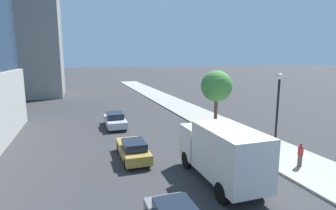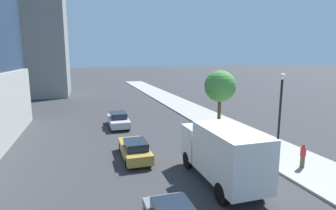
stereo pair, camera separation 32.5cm
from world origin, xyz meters
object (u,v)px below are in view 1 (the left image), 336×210
(street_tree, at_px, (216,86))
(box_truck, at_px, (222,151))
(construction_building, at_px, (15,13))
(pedestrian_red_shirt, at_px, (300,154))
(street_lamp, at_px, (278,102))
(car_silver, at_px, (115,120))
(car_gold, at_px, (133,150))

(street_tree, height_order, box_truck, street_tree)
(construction_building, distance_m, pedestrian_red_shirt, 50.99)
(street_lamp, xyz_separation_m, street_tree, (0.72, 10.35, 0.07))
(construction_building, distance_m, street_tree, 40.25)
(street_tree, relative_size, car_silver, 1.18)
(street_lamp, xyz_separation_m, pedestrian_red_shirt, (0.08, -2.32, -3.07))
(pedestrian_red_shirt, bearing_deg, box_truck, -177.97)
(car_silver, relative_size, box_truck, 0.70)
(construction_building, relative_size, car_gold, 7.15)
(construction_building, bearing_deg, car_silver, -64.98)
(street_tree, xyz_separation_m, car_gold, (-10.64, -7.63, -3.38))
(construction_building, height_order, box_truck, construction_building)
(construction_building, relative_size, street_tree, 6.02)
(street_tree, xyz_separation_m, box_truck, (-6.54, -12.88, -2.19))
(car_silver, bearing_deg, construction_building, 115.02)
(street_lamp, height_order, pedestrian_red_shirt, street_lamp)
(street_tree, xyz_separation_m, car_silver, (-10.64, 1.93, -3.36))
(box_truck, bearing_deg, street_lamp, 23.48)
(construction_building, relative_size, pedestrian_red_shirt, 21.59)
(construction_building, bearing_deg, box_truck, -68.10)
(car_silver, xyz_separation_m, pedestrian_red_shirt, (10.00, -14.60, 0.21))
(street_lamp, height_order, car_gold, street_lamp)
(car_gold, bearing_deg, street_lamp, -15.30)
(car_gold, height_order, pedestrian_red_shirt, pedestrian_red_shirt)
(street_tree, bearing_deg, box_truck, -116.93)
(street_lamp, relative_size, pedestrian_red_shirt, 3.76)
(box_truck, bearing_deg, street_tree, 63.07)
(street_lamp, relative_size, street_tree, 1.05)
(street_lamp, bearing_deg, car_gold, 164.70)
(street_lamp, bearing_deg, street_tree, 86.02)
(street_lamp, xyz_separation_m, box_truck, (-5.82, -2.53, -2.12))
(box_truck, height_order, pedestrian_red_shirt, box_truck)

